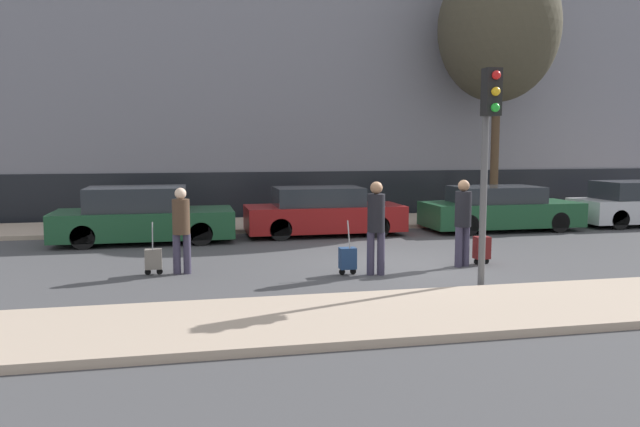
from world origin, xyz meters
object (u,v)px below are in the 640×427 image
(parked_car_2, at_px, (499,209))
(pedestrian_center, at_px, (376,222))
(trolley_right, at_px, (482,248))
(trolley_left, at_px, (153,259))
(trolley_center, at_px, (348,258))
(traffic_light, at_px, (488,134))
(pedestrian_right, at_px, (463,217))
(bare_tree_near_crossing, at_px, (499,28))
(parked_car_0, at_px, (143,217))
(parked_car_3, at_px, (636,205))
(parked_car_1, at_px, (323,213))
(pedestrian_left, at_px, (181,225))

(parked_car_2, xyz_separation_m, pedestrian_center, (-5.50, -5.32, 0.43))
(parked_car_2, xyz_separation_m, trolley_right, (-2.96, -4.75, -0.27))
(trolley_left, xyz_separation_m, trolley_center, (3.73, -0.81, 0.02))
(pedestrian_center, height_order, traffic_light, traffic_light)
(trolley_right, xyz_separation_m, traffic_light, (-1.06, -2.19, 2.37))
(trolley_left, distance_m, pedestrian_right, 6.34)
(bare_tree_near_crossing, bearing_deg, traffic_light, -118.51)
(traffic_light, bearing_deg, parked_car_0, 132.22)
(parked_car_3, relative_size, trolley_left, 3.75)
(parked_car_2, bearing_deg, trolley_right, -121.91)
(trolley_center, height_order, traffic_light, traffic_light)
(trolley_left, relative_size, trolley_center, 0.97)
(parked_car_3, bearing_deg, parked_car_1, 179.96)
(pedestrian_left, height_order, pedestrian_right, pedestrian_right)
(parked_car_0, distance_m, parked_car_2, 10.22)
(parked_car_0, height_order, parked_car_2, parked_car_0)
(parked_car_2, xyz_separation_m, pedestrian_left, (-9.21, -4.40, 0.34))
(trolley_right, height_order, traffic_light, traffic_light)
(parked_car_0, distance_m, trolley_right, 8.62)
(pedestrian_left, relative_size, bare_tree_near_crossing, 0.20)
(parked_car_3, xyz_separation_m, pedestrian_right, (-8.25, -5.05, 0.39))
(parked_car_0, relative_size, parked_car_1, 1.04)
(parked_car_1, distance_m, parked_car_3, 10.11)
(parked_car_0, relative_size, parked_car_2, 0.99)
(parked_car_2, distance_m, trolley_right, 5.60)
(parked_car_2, xyz_separation_m, trolley_center, (-6.04, -5.19, -0.30))
(parked_car_3, xyz_separation_m, trolley_left, (-14.53, -4.53, -0.34))
(parked_car_0, bearing_deg, traffic_light, -47.78)
(parked_car_1, height_order, pedestrian_left, pedestrian_left)
(pedestrian_left, xyz_separation_m, traffic_light, (5.19, -2.54, 1.76))
(trolley_center, height_order, bare_tree_near_crossing, bare_tree_near_crossing)
(traffic_light, bearing_deg, parked_car_1, 100.63)
(trolley_left, distance_m, pedestrian_center, 4.42)
(trolley_right, bearing_deg, traffic_light, -115.83)
(traffic_light, bearing_deg, bare_tree_near_crossing, 61.49)
(parked_car_0, xyz_separation_m, pedestrian_left, (1.01, -4.30, 0.29))
(parked_car_2, bearing_deg, pedestrian_center, -135.95)
(traffic_light, relative_size, bare_tree_near_crossing, 0.44)
(pedestrian_right, relative_size, bare_tree_near_crossing, 0.21)
(pedestrian_left, bearing_deg, bare_tree_near_crossing, 36.15)
(pedestrian_left, bearing_deg, traffic_light, -24.08)
(parked_car_3, xyz_separation_m, trolley_right, (-7.72, -4.89, -0.30))
(trolley_left, xyz_separation_m, pedestrian_right, (6.28, -0.52, 0.73))
(pedestrian_center, height_order, bare_tree_near_crossing, bare_tree_near_crossing)
(pedestrian_center, bearing_deg, parked_car_0, 145.86)
(parked_car_1, relative_size, bare_tree_near_crossing, 0.50)
(parked_car_1, distance_m, pedestrian_center, 5.49)
(parked_car_1, relative_size, traffic_light, 1.15)
(trolley_left, bearing_deg, parked_car_2, 24.19)
(trolley_right, relative_size, bare_tree_near_crossing, 0.13)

